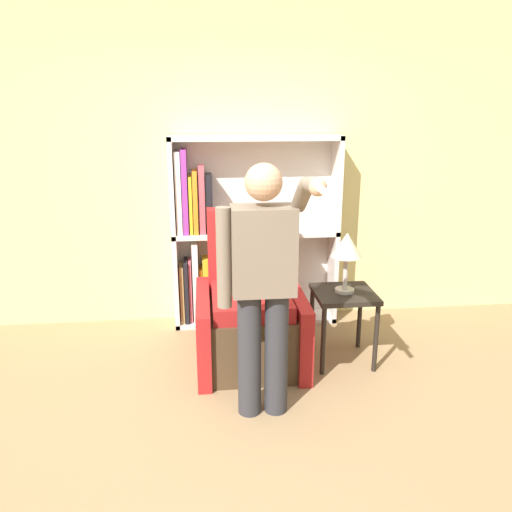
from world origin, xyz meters
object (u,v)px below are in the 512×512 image
bookcase (234,234)px  table_lamp (347,248)px  side_table (344,303)px  armchair (249,315)px  person_standing (263,280)px

bookcase → table_lamp: bookcase is taller
side_table → bookcase: bearing=133.2°
armchair → person_standing: 0.92m
bookcase → armchair: size_ratio=1.46×
armchair → table_lamp: 0.91m
armchair → bookcase: bearing=95.1°
bookcase → side_table: bookcase is taller
person_standing → table_lamp: bearing=42.2°
table_lamp → bookcase: bearing=133.2°
side_table → table_lamp: (0.00, 0.00, 0.44)m
bookcase → table_lamp: size_ratio=3.66×
armchair → person_standing: bearing=-88.7°
person_standing → side_table: bearing=42.2°
side_table → table_lamp: size_ratio=1.24×
armchair → person_standing: person_standing is taller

